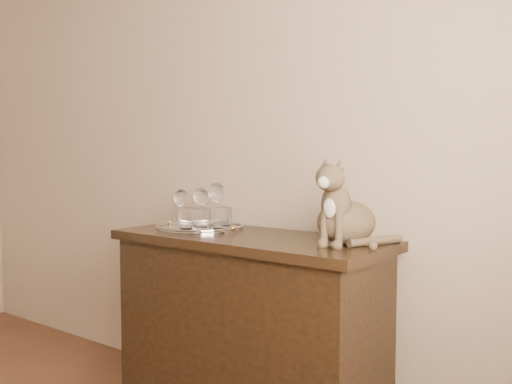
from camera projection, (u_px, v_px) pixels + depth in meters
wall_back at (196, 124)px, 2.98m from camera, size 4.00×0.10×2.70m
sideboard at (249, 334)px, 2.44m from camera, size 1.20×0.50×0.85m
tray at (200, 228)px, 2.61m from camera, size 0.40×0.40×0.01m
wine_glass_b at (216, 204)px, 2.68m from camera, size 0.08×0.08×0.20m
wine_glass_c at (181, 207)px, 2.64m from camera, size 0.07×0.07×0.17m
wine_glass_d at (201, 207)px, 2.62m from camera, size 0.07×0.07×0.18m
tumbler_a at (201, 219)px, 2.51m from camera, size 0.08×0.08×0.09m
tumbler_b at (188, 218)px, 2.55m from camera, size 0.08×0.08×0.09m
tumbler_c at (222, 218)px, 2.56m from camera, size 0.08×0.08×0.09m
cat at (347, 201)px, 2.17m from camera, size 0.33×0.31×0.33m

